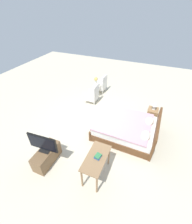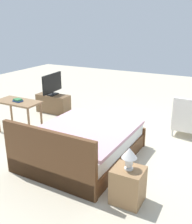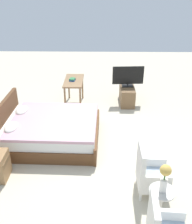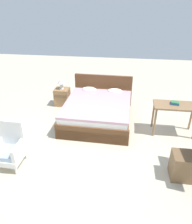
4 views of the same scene
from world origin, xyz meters
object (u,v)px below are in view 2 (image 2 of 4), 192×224
table_lamp (129,155)px  book_stack (18,100)px  tv_flatscreen (52,84)px  vanity_desk (18,106)px  armchair_by_window_right (185,120)px  tv_stand (53,104)px  bed (82,144)px  nightstand (128,185)px

table_lamp → book_stack: (3.12, -1.14, 0.06)m
tv_flatscreen → vanity_desk: tv_flatscreen is taller
armchair_by_window_right → tv_stand: size_ratio=0.96×
vanity_desk → book_stack: (-0.03, 0.03, 0.15)m
table_lamp → tv_flatscreen: size_ratio=0.37×
table_lamp → bed: bearing=-32.1°
nightstand → vanity_desk: size_ratio=0.52×
table_lamp → tv_stand: table_lamp is taller
tv_flatscreen → book_stack: size_ratio=4.34×
armchair_by_window_right → bed: bearing=52.9°
tv_stand → book_stack: bearing=98.0°
bed → armchair_by_window_right: 2.55m
tv_stand → book_stack: 1.70m
bed → vanity_desk: (1.92, -0.40, 0.36)m
vanity_desk → book_stack: book_stack is taller
nightstand → table_lamp: bearing=90.0°
bed → tv_stand: bearing=-42.9°
table_lamp → vanity_desk: (3.15, -1.18, -0.09)m
armchair_by_window_right → nightstand: (0.30, 2.81, -0.11)m
tv_stand → bed: bearing=137.1°
tv_stand → tv_flatscreen: size_ratio=1.07×
tv_stand → vanity_desk: 1.62m
tv_stand → book_stack: size_ratio=4.63×
table_lamp → book_stack: size_ratio=1.59×
nightstand → book_stack: (3.12, -1.14, 0.54)m
tv_stand → tv_flatscreen: bearing=3.9°
armchair_by_window_right → tv_flatscreen: tv_flatscreen is taller
bed → tv_flatscreen: (2.11, -1.96, 0.54)m
armchair_by_window_right → vanity_desk: armchair_by_window_right is taller
bed → book_stack: bed is taller
tv_flatscreen → book_stack: tv_flatscreen is taller
bed → armchair_by_window_right: (-1.54, -2.03, 0.08)m
bed → armchair_by_window_right: bearing=-127.1°
armchair_by_window_right → book_stack: 3.83m
tv_flatscreen → table_lamp: bearing=140.8°
armchair_by_window_right → tv_stand: 3.65m
nightstand → book_stack: 3.37m
tv_flatscreen → vanity_desk: 1.58m
nightstand → tv_stand: bearing=-39.2°
table_lamp → tv_stand: 4.35m
bed → vanity_desk: bearing=-11.9°
tv_stand → tv_flatscreen: (0.00, 0.00, 0.58)m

